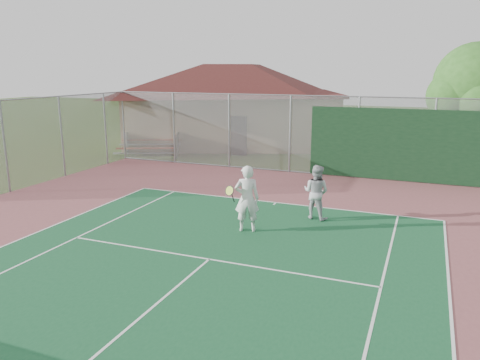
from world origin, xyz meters
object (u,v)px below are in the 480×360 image
(clubhouse, at_px, (233,96))
(bleachers, at_px, (152,142))
(player_white_front, at_px, (247,199))
(tree, at_px, (478,86))
(player_grey_back, at_px, (316,193))

(clubhouse, distance_m, bleachers, 6.48)
(clubhouse, xyz_separation_m, player_white_front, (6.94, -15.56, -2.00))
(clubhouse, height_order, player_white_front, clubhouse)
(clubhouse, xyz_separation_m, tree, (13.50, -4.20, 0.92))
(bleachers, height_order, player_grey_back, player_grey_back)
(bleachers, distance_m, tree, 16.51)
(tree, distance_m, player_grey_back, 11.10)
(tree, bearing_deg, bleachers, -175.59)
(player_white_front, bearing_deg, tree, -139.90)
(bleachers, xyz_separation_m, player_grey_back, (11.17, -8.21, 0.21))
(bleachers, xyz_separation_m, player_white_front, (9.58, -10.11, 0.33))
(bleachers, height_order, player_white_front, player_white_front)
(player_grey_back, bearing_deg, bleachers, -23.69)
(player_white_front, height_order, player_grey_back, player_white_front)
(clubhouse, relative_size, tree, 2.68)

